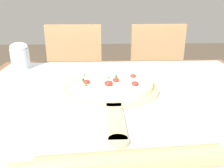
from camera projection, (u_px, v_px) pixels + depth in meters
name	position (u px, v px, depth m)	size (l,w,h in m)	color
dining_table	(124.00, 126.00, 0.84)	(1.14, 0.96, 0.76)	brown
towel_cloth	(125.00, 96.00, 0.80)	(1.06, 0.88, 0.00)	silver
pizza_peel	(112.00, 90.00, 0.83)	(0.34, 0.54, 0.01)	#D6B784
pizza	(112.00, 82.00, 0.85)	(0.30, 0.30, 0.04)	beige
rolling_pin	(131.00, 161.00, 0.45)	(0.44, 0.07, 0.04)	tan
chair_left	(74.00, 82.00, 1.63)	(0.41, 0.41, 0.90)	tan
chair_right	(159.00, 81.00, 1.66)	(0.42, 0.42, 0.90)	tan
flour_cup	(20.00, 56.00, 1.08)	(0.08, 0.08, 0.12)	#B2B7BC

